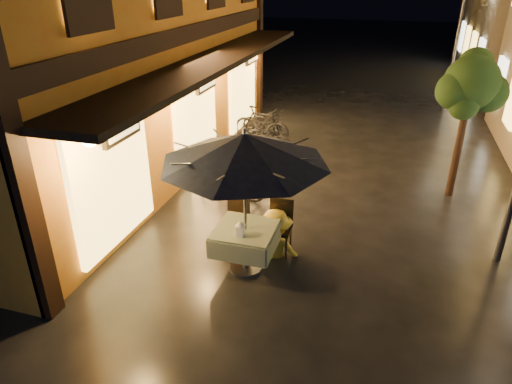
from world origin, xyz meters
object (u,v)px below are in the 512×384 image
(patio_umbrella, at_px, (244,148))
(person_yellow, at_px, (276,212))
(table_lantern, at_px, (241,228))
(person_orange, at_px, (232,214))
(cafe_table, at_px, (245,238))
(bicycle_0, at_px, (231,176))

(patio_umbrella, distance_m, person_yellow, 1.50)
(table_lantern, xyz_separation_m, person_yellow, (0.35, 0.84, -0.10))
(person_orange, relative_size, person_yellow, 0.87)
(cafe_table, xyz_separation_m, bicycle_0, (-1.17, 2.57, -0.12))
(table_lantern, relative_size, person_yellow, 0.15)
(cafe_table, xyz_separation_m, patio_umbrella, (0.00, -0.00, 1.56))
(patio_umbrella, relative_size, person_yellow, 1.60)
(cafe_table, height_order, patio_umbrella, patio_umbrella)
(cafe_table, relative_size, patio_umbrella, 0.38)
(cafe_table, distance_m, table_lantern, 0.41)
(bicycle_0, bearing_deg, person_yellow, -125.49)
(patio_umbrella, bearing_deg, cafe_table, 153.43)
(person_yellow, xyz_separation_m, bicycle_0, (-1.52, 1.97, -0.35))
(cafe_table, height_order, person_yellow, person_yellow)
(cafe_table, distance_m, person_orange, 0.67)
(table_lantern, bearing_deg, person_orange, 119.05)
(table_lantern, height_order, bicycle_0, table_lantern)
(cafe_table, bearing_deg, patio_umbrella, -26.57)
(patio_umbrella, bearing_deg, table_lantern, -90.00)
(patio_umbrella, bearing_deg, bicycle_0, 114.42)
(bicycle_0, bearing_deg, patio_umbrella, -138.61)
(table_lantern, distance_m, bicycle_0, 3.08)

